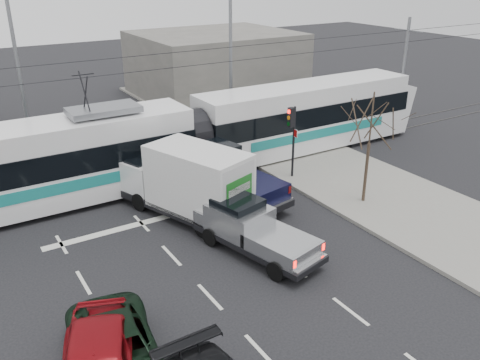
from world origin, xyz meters
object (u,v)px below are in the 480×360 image
green_car (117,354)px  tram (192,137)px  bare_tree (371,123)px  silver_pickup (251,228)px  navy_pickup (226,175)px  box_truck (189,183)px  street_lamp_far (14,68)px  traffic_signal (292,127)px  street_lamp_near (228,54)px

green_car → tram: bearing=63.2°
bare_tree → green_car: size_ratio=1.04×
silver_pickup → navy_pickup: 4.64m
silver_pickup → box_truck: box_truck is taller
street_lamp_far → box_truck: size_ratio=1.34×
traffic_signal → street_lamp_far: size_ratio=0.40×
street_lamp_far → silver_pickup: street_lamp_far is taller
traffic_signal → green_car: traffic_signal is taller
green_car → street_lamp_near: bearing=59.4°
box_truck → silver_pickup: bearing=-98.5°
street_lamp_near → box_truck: bearing=-129.3°
green_car → bare_tree: bearing=26.3°
bare_tree → tram: bearing=125.0°
box_truck → navy_pickup: bearing=-1.9°
traffic_signal → navy_pickup: (-3.92, -0.33, -1.54)m
street_lamp_far → navy_pickup: street_lamp_far is taller
tram → silver_pickup: (-1.55, -7.86, -1.08)m
street_lamp_far → green_car: size_ratio=1.87×
tram → navy_pickup: bearing=-90.9°
tram → navy_pickup: tram is taller
bare_tree → street_lamp_far: size_ratio=0.56×
traffic_signal → street_lamp_far: 14.47m
silver_pickup → box_truck: bearing=87.2°
street_lamp_near → green_car: street_lamp_near is taller
street_lamp_near → box_truck: 11.56m
tram → silver_pickup: size_ratio=5.06×
traffic_signal → bare_tree: bearing=-74.2°
street_lamp_near → tram: size_ratio=0.32×
street_lamp_far → box_truck: (4.53, -10.52, -3.54)m
bare_tree → traffic_signal: (-1.13, 4.00, -1.05)m
traffic_signal → tram: size_ratio=0.13×
bare_tree → street_lamp_near: bearing=91.4°
green_car → traffic_signal: bearing=43.0°
box_truck → green_car: bearing=-147.8°
street_lamp_near → green_car: 20.68m
box_truck → green_car: box_truck is taller
street_lamp_far → box_truck: street_lamp_far is taller
bare_tree → navy_pickup: bare_tree is taller
silver_pickup → green_car: 7.32m
box_truck → green_car: (-5.73, -7.18, -0.90)m
street_lamp_far → navy_pickup: size_ratio=1.48×
tram → navy_pickup: 3.57m
street_lamp_far → box_truck: 11.99m
box_truck → navy_pickup: (2.20, 0.69, -0.37)m
traffic_signal → street_lamp_near: size_ratio=0.40×
traffic_signal → navy_pickup: bearing=-175.2°
traffic_signal → green_car: 14.56m
silver_pickup → green_car: silver_pickup is taller
box_truck → green_car: 9.23m
green_car → street_lamp_far: bearing=94.5°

